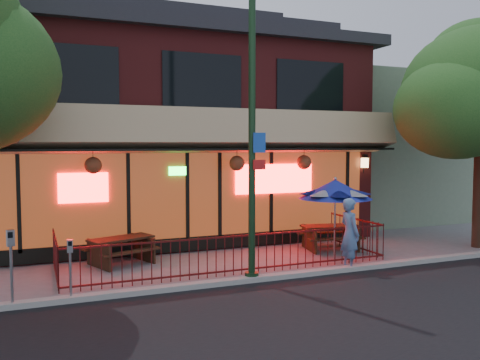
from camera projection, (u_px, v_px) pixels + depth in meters
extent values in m
plane|color=gray|center=(245.00, 276.00, 12.16)|extent=(80.00, 80.00, 0.00)
cube|color=#999993|center=(253.00, 279.00, 11.69)|extent=(80.00, 0.25, 0.12)
cube|color=maroon|center=(169.00, 142.00, 18.58)|extent=(12.00, 8.00, 6.50)
cube|color=#59230F|center=(203.00, 196.00, 14.98)|extent=(11.00, 0.06, 2.60)
cube|color=#FF0C0C|center=(275.00, 179.00, 15.74)|extent=(2.60, 0.04, 0.90)
cube|color=#FF0C0C|center=(83.00, 188.00, 13.59)|extent=(1.30, 0.04, 0.80)
cube|color=tan|center=(208.00, 131.00, 14.40)|extent=(12.20, 1.33, 1.26)
cube|color=black|center=(73.00, 75.00, 13.38)|extent=(2.40, 0.06, 1.60)
cube|color=black|center=(203.00, 81.00, 14.74)|extent=(2.40, 0.06, 1.60)
cube|color=black|center=(311.00, 86.00, 16.11)|extent=(2.40, 0.06, 1.60)
cube|color=black|center=(204.00, 243.00, 15.05)|extent=(11.00, 0.12, 0.40)
cube|color=#FFC672|center=(365.00, 163.00, 16.89)|extent=(0.18, 0.18, 0.32)
cube|color=gray|center=(365.00, 148.00, 22.46)|extent=(6.00, 7.00, 6.00)
cube|color=#4C1011|center=(242.00, 236.00, 12.28)|extent=(8.40, 0.04, 0.04)
cube|color=#4C1011|center=(242.00, 270.00, 12.33)|extent=(8.40, 0.04, 0.04)
cube|color=#4C1011|center=(55.00, 239.00, 11.89)|extent=(0.04, 2.60, 0.04)
cube|color=#4C1011|center=(356.00, 219.00, 15.07)|extent=(0.04, 2.60, 0.04)
cylinder|color=#4C1011|center=(242.00, 254.00, 12.31)|extent=(0.02, 0.02, 1.00)
cylinder|color=black|center=(252.00, 129.00, 11.54)|extent=(0.16, 0.16, 7.00)
cylinder|color=black|center=(252.00, 276.00, 11.78)|extent=(0.32, 0.32, 0.20)
cube|color=#194CB2|center=(259.00, 143.00, 11.47)|extent=(0.30, 0.02, 0.45)
cube|color=red|center=(259.00, 165.00, 11.51)|extent=(0.30, 0.02, 0.22)
cylinder|color=black|center=(480.00, 175.00, 15.49)|extent=(0.36, 0.36, 4.48)
ellipsoid|color=#194B1A|center=(478.00, 61.00, 15.69)|extent=(3.12, 3.12, 2.56)
cube|color=#352013|center=(99.00, 255.00, 12.95)|extent=(0.47, 1.15, 0.68)
cube|color=#352013|center=(142.00, 248.00, 13.83)|extent=(0.47, 1.15, 0.68)
cube|color=#352013|center=(121.00, 239.00, 13.36)|extent=(1.80, 1.23, 0.06)
cube|color=#352013|center=(131.00, 252.00, 13.01)|extent=(1.65, 0.83, 0.05)
cube|color=#352013|center=(112.00, 246.00, 13.76)|extent=(1.65, 0.83, 0.05)
cube|color=#3A2514|center=(309.00, 239.00, 15.15)|extent=(0.29, 1.22, 0.70)
cube|color=#3A2514|center=(351.00, 237.00, 15.40)|extent=(0.29, 1.22, 0.70)
cube|color=#3A2514|center=(330.00, 226.00, 15.25)|extent=(1.81, 1.03, 0.06)
cube|color=#3A2514|center=(337.00, 239.00, 14.76)|extent=(1.73, 0.59, 0.05)
cube|color=#3A2514|center=(324.00, 233.00, 15.78)|extent=(1.73, 0.59, 0.05)
cylinder|color=gray|center=(335.00, 222.00, 13.85)|extent=(0.05, 0.05, 2.09)
cone|color=navy|center=(335.00, 189.00, 13.79)|extent=(2.00, 1.99, 0.52)
sphere|color=gray|center=(335.00, 179.00, 13.77)|extent=(0.09, 0.09, 0.09)
imported|color=#5072A1|center=(350.00, 234.00, 12.80)|extent=(0.44, 0.67, 1.81)
cylinder|color=gray|center=(71.00, 277.00, 10.16)|extent=(0.05, 0.05, 1.02)
cube|color=gray|center=(70.00, 246.00, 10.12)|extent=(0.12, 0.10, 0.26)
cube|color=black|center=(70.00, 244.00, 10.07)|extent=(0.07, 0.01, 0.09)
cylinder|color=gray|center=(12.00, 277.00, 9.75)|extent=(0.06, 0.06, 1.24)
cube|color=gray|center=(10.00, 238.00, 9.70)|extent=(0.16, 0.14, 0.31)
cube|color=black|center=(10.00, 235.00, 9.64)|extent=(0.09, 0.03, 0.11)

